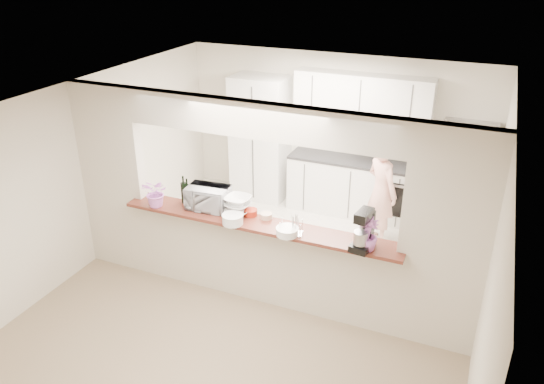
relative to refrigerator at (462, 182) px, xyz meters
The scene contains 19 objects.
floor 3.46m from the refrigerator, 127.72° to the right, with size 6.00×6.00×0.00m, color gray.
tile_overlay 2.48m from the refrigerator, 151.78° to the right, with size 5.00×2.90×0.01m, color beige.
partition 3.41m from the refrigerator, 127.72° to the right, with size 5.00×0.15×2.50m.
bar_counter 3.37m from the refrigerator, 127.68° to the right, with size 3.40×0.38×1.09m.
kitchen_cabinets 2.24m from the refrigerator, behind, with size 3.15×0.62×2.25m.
refrigerator is the anchor object (origin of this frame).
flower_left 4.39m from the refrigerator, 140.11° to the right, with size 0.32×0.28×0.36m, color pink.
wine_bottle_a 4.05m from the refrigerator, 140.23° to the right, with size 0.07×0.07×0.35m.
wine_bottle_b 4.01m from the refrigerator, 139.77° to the right, with size 0.07×0.07×0.33m.
toaster_oven 3.80m from the refrigerator, 136.61° to the right, with size 0.50×0.34×0.28m, color #B6B5BB.
serving_bowls 3.52m from the refrigerator, 132.11° to the right, with size 0.30×0.30×0.22m, color silver.
plate_stack_a 3.67m from the refrigerator, 129.00° to the right, with size 0.25×0.25×0.11m.
plate_stack_b 3.29m from the refrigerator, 119.85° to the right, with size 0.25×0.25×0.09m.
red_bowl 3.39m from the refrigerator, 130.56° to the right, with size 0.16×0.16×0.07m, color maroon.
tan_bowl 3.27m from the refrigerator, 127.89° to the right, with size 0.14×0.14×0.07m, color #C8AD8D.
utensil_caddy 3.24m from the refrigerator, 119.74° to the right, with size 0.27×0.19×0.23m.
stand_mixer 2.93m from the refrigerator, 105.98° to the right, with size 0.24×0.33×0.45m.
flower_right 2.93m from the refrigerator, 105.00° to the right, with size 0.20×0.20×0.36m, color #BD69C3.
person 1.24m from the refrigerator, 145.95° to the right, with size 0.58×0.38×1.58m, color #D79A8C.
Camera 1 is at (2.25, -4.94, 3.99)m, focal length 35.00 mm.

